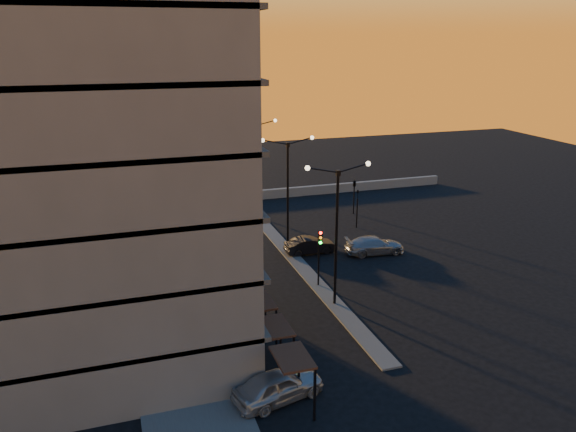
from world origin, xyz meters
The scene contains 14 objects.
ground centered at (0.00, 0.00, 0.00)m, with size 120.00×120.00×0.00m, color black.
sidewalk_west centered at (-10.50, 4.00, 0.06)m, with size 5.00×40.00×0.12m, color #51514E.
median centered at (0.00, 10.00, 0.06)m, with size 1.20×36.00×0.12m, color #51514E.
parapet centered at (2.00, 26.00, 0.50)m, with size 44.00×0.50×1.00m, color gray.
building centered at (-14.00, 0.03, 11.91)m, with size 14.35×17.08×25.00m.
streetlamp_near centered at (0.00, 0.00, 5.59)m, with size 4.32×0.32×9.51m.
streetlamp_mid centered at (0.00, 10.00, 5.59)m, with size 4.32×0.32×9.51m.
streetlamp_far centered at (0.00, 20.00, 5.59)m, with size 4.32×0.32×9.51m.
traffic_light_main centered at (0.00, 2.87, 2.89)m, with size 0.28×0.44×4.25m.
signal_east_a centered at (8.00, 14.00, 1.93)m, with size 0.13×0.16×3.60m.
signal_east_b centered at (9.50, 18.00, 3.10)m, with size 0.42×1.99×3.60m.
car_hatchback centered at (-6.50, -8.57, 0.78)m, with size 1.83×4.55×1.55m, color #A9ADB1.
car_sedan centered at (1.67, 9.23, 0.68)m, with size 1.44×4.13×1.36m, color black.
car_wagon centered at (6.66, 7.57, 0.70)m, with size 1.96×4.81×1.40m, color #94969A.
Camera 1 is at (-13.26, -30.88, 16.79)m, focal length 35.00 mm.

